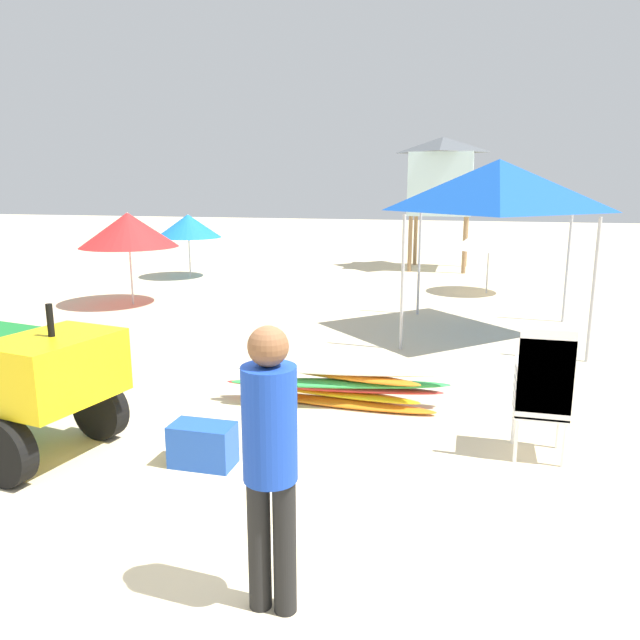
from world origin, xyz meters
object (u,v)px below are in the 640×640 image
object	(u,v)px
lifeguard_tower	(442,176)
beach_umbrella_left	(128,230)
popup_canopy	(498,186)
beach_umbrella_far	(490,236)
stacked_plastic_chairs	(543,384)
beach_umbrella_mid	(188,226)
cooler_box	(203,445)
surfboard_pile	(337,384)
lifeguard_near_center	(270,452)

from	to	relation	value
lifeguard_tower	beach_umbrella_left	distance (m)	9.53
lifeguard_tower	popup_canopy	bearing A→B (deg)	-80.24
popup_canopy	lifeguard_tower	xyz separation A→B (m)	(-1.40, 8.17, 0.25)
beach_umbrella_left	beach_umbrella_far	xyz separation A→B (m)	(7.38, 3.33, -0.25)
beach_umbrella_left	beach_umbrella_far	world-z (taller)	beach_umbrella_left
stacked_plastic_chairs	beach_umbrella_mid	world-z (taller)	beach_umbrella_mid
cooler_box	surfboard_pile	bearing A→B (deg)	65.48
surfboard_pile	beach_umbrella_left	distance (m)	7.53
beach_umbrella_left	beach_umbrella_mid	size ratio (longest dim) A/B	1.14
surfboard_pile	stacked_plastic_chairs	bearing A→B (deg)	-23.70
cooler_box	popup_canopy	bearing A→B (deg)	65.83
lifeguard_tower	beach_umbrella_mid	size ratio (longest dim) A/B	2.16
surfboard_pile	beach_umbrella_mid	world-z (taller)	beach_umbrella_mid
lifeguard_near_center	beach_umbrella_far	xyz separation A→B (m)	(1.37, 11.71, 0.31)
lifeguard_near_center	lifeguard_tower	xyz separation A→B (m)	(-0.02, 15.71, 1.73)
lifeguard_tower	stacked_plastic_chairs	bearing A→B (deg)	-82.28
beach_umbrella_mid	beach_umbrella_left	bearing A→B (deg)	-81.73
stacked_plastic_chairs	surfboard_pile	xyz separation A→B (m)	(-2.16, 0.95, -0.50)
popup_canopy	cooler_box	size ratio (longest dim) A/B	5.04
surfboard_pile	beach_umbrella_far	distance (m)	8.43
lifeguard_near_center	lifeguard_tower	bearing A→B (deg)	90.09
lifeguard_near_center	beach_umbrella_far	distance (m)	11.79
cooler_box	lifeguard_near_center	bearing A→B (deg)	-53.53
surfboard_pile	popup_canopy	bearing A→B (deg)	65.99
surfboard_pile	beach_umbrella_mid	xyz separation A→B (m)	(-6.17, 8.75, 1.16)
lifeguard_near_center	lifeguard_tower	distance (m)	15.81
beach_umbrella_far	lifeguard_near_center	bearing A→B (deg)	-96.69
surfboard_pile	lifeguard_tower	xyz separation A→B (m)	(0.38, 12.18, 2.51)
beach_umbrella_mid	popup_canopy	bearing A→B (deg)	-30.80
surfboard_pile	beach_umbrella_mid	size ratio (longest dim) A/B	1.50
stacked_plastic_chairs	cooler_box	world-z (taller)	stacked_plastic_chairs
lifeguard_tower	beach_umbrella_mid	world-z (taller)	lifeguard_tower
stacked_plastic_chairs	lifeguard_near_center	world-z (taller)	lifeguard_near_center
lifeguard_tower	beach_umbrella_mid	distance (m)	7.51
beach_umbrella_far	cooler_box	world-z (taller)	beach_umbrella_far
surfboard_pile	cooler_box	size ratio (longest dim) A/B	4.62
stacked_plastic_chairs	lifeguard_tower	size ratio (longest dim) A/B	0.33
beach_umbrella_left	cooler_box	bearing A→B (deg)	-54.59
stacked_plastic_chairs	lifeguard_tower	xyz separation A→B (m)	(-1.78, 13.12, 2.02)
stacked_plastic_chairs	beach_umbrella_far	bearing A→B (deg)	92.38
stacked_plastic_chairs	lifeguard_near_center	size ratio (longest dim) A/B	0.72
popup_canopy	beach_umbrella_far	distance (m)	4.33
beach_umbrella_far	beach_umbrella_left	bearing A→B (deg)	-155.72
popup_canopy	surfboard_pile	bearing A→B (deg)	-114.01
cooler_box	stacked_plastic_chairs	bearing A→B (deg)	16.69
lifeguard_near_center	beach_umbrella_left	distance (m)	10.32
lifeguard_tower	cooler_box	world-z (taller)	lifeguard_tower
stacked_plastic_chairs	popup_canopy	xyz separation A→B (m)	(-0.37, 4.95, 1.76)
beach_umbrella_mid	lifeguard_tower	bearing A→B (deg)	27.64
beach_umbrella_left	beach_umbrella_mid	xyz separation A→B (m)	(-0.57, 3.90, -0.18)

